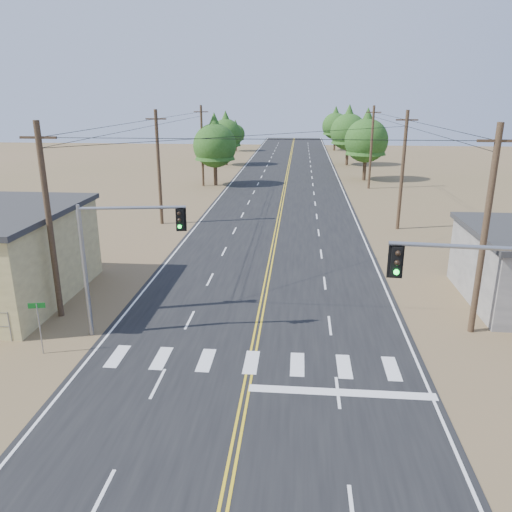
# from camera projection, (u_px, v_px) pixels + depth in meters

# --- Properties ---
(ground) EXTENTS (220.00, 220.00, 0.00)m
(ground) POSITION_uv_depth(u_px,v_px,m) (224.00, 506.00, 14.12)
(ground) COLOR brown
(ground) RESTS_ON ground
(road) EXTENTS (15.00, 200.00, 0.02)m
(road) POSITION_uv_depth(u_px,v_px,m) (276.00, 232.00, 42.57)
(road) COLOR black
(road) RESTS_ON ground
(utility_pole_left_near) EXTENTS (1.80, 0.30, 10.00)m
(utility_pole_left_near) POSITION_uv_depth(u_px,v_px,m) (49.00, 221.00, 24.81)
(utility_pole_left_near) COLOR #4C3826
(utility_pole_left_near) RESTS_ON ground
(utility_pole_left_mid) EXTENTS (1.80, 0.30, 10.00)m
(utility_pole_left_mid) POSITION_uv_depth(u_px,v_px,m) (159.00, 167.00, 43.78)
(utility_pole_left_mid) COLOR #4C3826
(utility_pole_left_mid) RESTS_ON ground
(utility_pole_left_far) EXTENTS (1.80, 0.30, 10.00)m
(utility_pole_left_far) POSITION_uv_depth(u_px,v_px,m) (202.00, 145.00, 62.74)
(utility_pole_left_far) COLOR #4C3826
(utility_pole_left_far) RESTS_ON ground
(utility_pole_right_near) EXTENTS (1.80, 0.30, 10.00)m
(utility_pole_right_near) POSITION_uv_depth(u_px,v_px,m) (485.00, 231.00, 23.06)
(utility_pole_right_near) COLOR #4C3826
(utility_pole_right_near) RESTS_ON ground
(utility_pole_right_mid) EXTENTS (1.80, 0.30, 10.00)m
(utility_pole_right_mid) POSITION_uv_depth(u_px,v_px,m) (403.00, 170.00, 42.02)
(utility_pole_right_mid) COLOR #4C3826
(utility_pole_right_mid) RESTS_ON ground
(utility_pole_right_far) EXTENTS (1.80, 0.30, 10.00)m
(utility_pole_right_far) POSITION_uv_depth(u_px,v_px,m) (371.00, 147.00, 60.98)
(utility_pole_right_far) COLOR #4C3826
(utility_pole_right_far) RESTS_ON ground
(signal_mast_left) EXTENTS (4.87, 0.99, 6.43)m
(signal_mast_left) POSITION_uv_depth(u_px,v_px,m) (113.00, 249.00, 23.04)
(signal_mast_left) COLOR gray
(signal_mast_left) RESTS_ON ground
(signal_mast_right) EXTENTS (5.47, 0.68, 6.72)m
(signal_mast_right) POSITION_uv_depth(u_px,v_px,m) (505.00, 308.00, 16.12)
(signal_mast_right) COLOR gray
(signal_mast_right) RESTS_ON ground
(street_sign) EXTENTS (0.72, 0.17, 2.46)m
(street_sign) POSITION_uv_depth(u_px,v_px,m) (39.00, 320.00, 22.00)
(street_sign) COLOR gray
(street_sign) RESTS_ON ground
(tree_left_near) EXTENTS (5.50, 5.50, 9.17)m
(tree_left_near) POSITION_uv_depth(u_px,v_px,m) (215.00, 141.00, 63.10)
(tree_left_near) COLOR #3F2D1E
(tree_left_near) RESTS_ON ground
(tree_left_mid) EXTENTS (5.30, 5.30, 8.84)m
(tree_left_mid) POSITION_uv_depth(u_px,v_px,m) (226.00, 132.00, 81.99)
(tree_left_mid) COLOR #3F2D1E
(tree_left_mid) RESTS_ON ground
(tree_left_far) EXTENTS (3.84, 3.84, 6.40)m
(tree_left_far) POSITION_uv_depth(u_px,v_px,m) (236.00, 132.00, 103.59)
(tree_left_far) COLOR #3F2D1E
(tree_left_far) RESTS_ON ground
(tree_right_near) EXTENTS (5.81, 5.81, 9.69)m
(tree_right_near) POSITION_uv_depth(u_px,v_px,m) (367.00, 136.00, 66.90)
(tree_right_near) COLOR #3F2D1E
(tree_right_near) RESTS_ON ground
(tree_right_mid) EXTENTS (5.91, 5.91, 9.85)m
(tree_right_mid) POSITION_uv_depth(u_px,v_px,m) (349.00, 128.00, 81.72)
(tree_right_mid) COLOR #3F2D1E
(tree_right_mid) RESTS_ON ground
(tree_right_far) EXTENTS (5.47, 5.47, 9.12)m
(tree_right_far) POSITION_uv_depth(u_px,v_px,m) (335.00, 123.00, 104.54)
(tree_right_far) COLOR #3F2D1E
(tree_right_far) RESTS_ON ground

